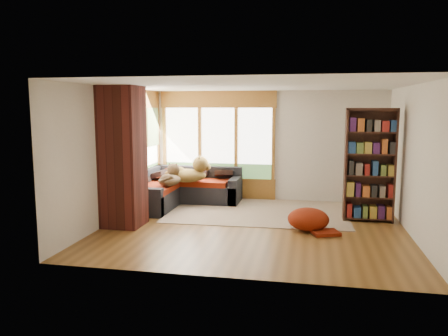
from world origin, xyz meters
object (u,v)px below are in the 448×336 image
at_px(brick_chimney, 123,157).
at_px(sectional_sofa, 179,190).
at_px(dog_brindle, 171,176).
at_px(bookshelf, 370,165).
at_px(dog_tan, 190,171).
at_px(area_rug, 258,210).
at_px(pouf, 308,218).

bearing_deg(brick_chimney, sectional_sofa, 77.71).
bearing_deg(dog_brindle, sectional_sofa, 2.27).
bearing_deg(brick_chimney, bookshelf, 15.20).
bearing_deg(sectional_sofa, dog_tan, -24.58).
relative_size(area_rug, dog_tan, 3.61).
height_order(bookshelf, dog_brindle, bookshelf).
bearing_deg(dog_tan, pouf, -42.49).
distance_m(sectional_sofa, pouf, 3.42).
bearing_deg(dog_tan, area_rug, -17.94).
height_order(sectional_sofa, pouf, sectional_sofa).
xyz_separation_m(bookshelf, dog_tan, (-3.79, 0.64, -0.30)).
height_order(bookshelf, pouf, bookshelf).
relative_size(area_rug, bookshelf, 1.69).
height_order(brick_chimney, pouf, brick_chimney).
relative_size(brick_chimney, sectional_sofa, 1.18).
bearing_deg(pouf, area_rug, 127.80).
height_order(sectional_sofa, area_rug, sectional_sofa).
bearing_deg(sectional_sofa, pouf, -25.14).
height_order(pouf, dog_brindle, dog_brindle).
bearing_deg(brick_chimney, area_rug, 36.43).
relative_size(sectional_sofa, area_rug, 0.59).
xyz_separation_m(sectional_sofa, dog_brindle, (0.01, -0.64, 0.43)).
xyz_separation_m(area_rug, dog_brindle, (-1.88, -0.31, 0.73)).
bearing_deg(pouf, brick_chimney, -174.28).
distance_m(bookshelf, dog_tan, 3.85).
distance_m(area_rug, bookshelf, 2.51).
relative_size(sectional_sofa, dog_brindle, 2.97).
distance_m(brick_chimney, pouf, 3.59).
height_order(area_rug, dog_tan, dog_tan).
distance_m(brick_chimney, area_rug, 3.18).
distance_m(pouf, dog_tan, 3.12).
xyz_separation_m(dog_tan, dog_brindle, (-0.30, -0.46, -0.06)).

